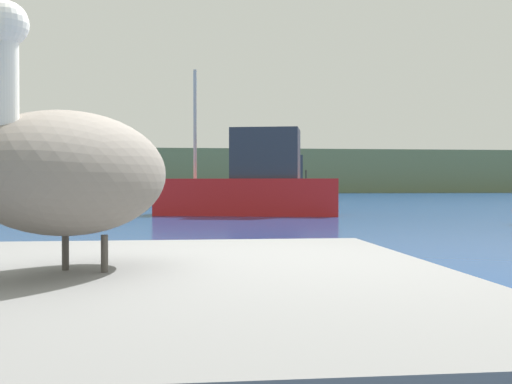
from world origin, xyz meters
TOP-DOWN VIEW (x-y plane):
  - hillside_backdrop at (0.00, 74.42)m, footprint 140.00×11.46m
  - pier_dock at (-0.78, -0.60)m, footprint 3.21×2.98m
  - pelican at (-0.78, -0.61)m, footprint 1.02×1.38m
  - fishing_boat_teal at (5.12, 34.88)m, footprint 5.39×2.76m
  - fishing_boat_red at (2.08, 18.80)m, footprint 6.74×3.59m

SIDE VIEW (x-z plane):
  - pier_dock at x=-0.78m, z-range 0.00..0.75m
  - fishing_boat_teal at x=5.12m, z-range -1.19..3.27m
  - fishing_boat_red at x=2.08m, z-range -1.50..3.73m
  - pelican at x=-0.78m, z-range 0.67..1.69m
  - hillside_backdrop at x=0.00m, z-range 0.00..5.23m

